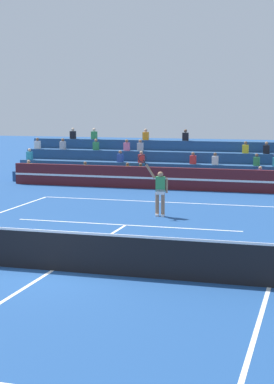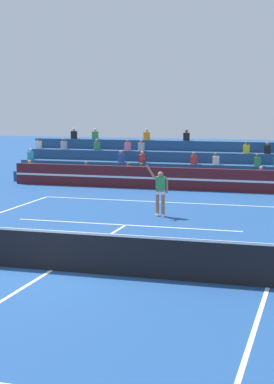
% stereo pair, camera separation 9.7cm
% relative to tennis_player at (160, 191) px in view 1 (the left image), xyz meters
% --- Properties ---
extents(ground_plane, '(120.00, 120.00, 0.00)m').
position_rel_tennis_player_xyz_m(ground_plane, '(-0.71, -8.50, -0.99)').
color(ground_plane, navy).
extents(court_lines, '(11.10, 23.90, 0.01)m').
position_rel_tennis_player_xyz_m(court_lines, '(-0.71, -8.50, -0.98)').
color(court_lines, white).
rests_on(court_lines, ground).
extents(tennis_net, '(12.00, 0.10, 1.10)m').
position_rel_tennis_player_xyz_m(tennis_net, '(-0.71, -8.50, -0.44)').
color(tennis_net, '#2D6B38').
rests_on(tennis_net, ground).
extents(sponsor_banner_wall, '(18.00, 0.26, 1.10)m').
position_rel_tennis_player_xyz_m(sponsor_banner_wall, '(-0.71, 7.43, -0.44)').
color(sponsor_banner_wall, '#51191E').
rests_on(sponsor_banner_wall, ground).
extents(bleacher_stand, '(19.32, 3.80, 2.83)m').
position_rel_tennis_player_xyz_m(bleacher_stand, '(-0.71, 10.60, -0.15)').
color(bleacher_stand, navy).
rests_on(bleacher_stand, ground).
extents(tennis_player, '(1.16, 0.34, 2.42)m').
position_rel_tennis_player_xyz_m(tennis_player, '(0.00, 0.00, 0.00)').
color(tennis_player, '#9E7051').
rests_on(tennis_player, ground).
extents(tennis_ball, '(0.07, 0.07, 0.07)m').
position_rel_tennis_player_xyz_m(tennis_ball, '(-3.22, -3.94, -0.95)').
color(tennis_ball, '#C6DB33').
rests_on(tennis_ball, ground).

